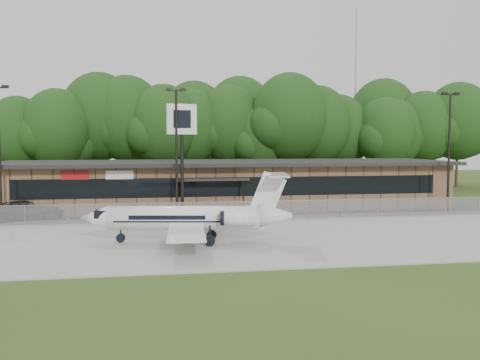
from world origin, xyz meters
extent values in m
plane|color=#364C1B|center=(0.00, 0.00, 0.00)|extent=(160.00, 160.00, 0.00)
cube|color=#9E9B93|center=(0.00, 8.00, 0.04)|extent=(64.00, 18.00, 0.08)
cube|color=#383835|center=(0.00, 19.50, 0.03)|extent=(50.00, 9.00, 0.06)
cube|color=brown|center=(0.00, 24.00, 2.00)|extent=(40.00, 10.00, 4.00)
cube|color=black|center=(0.00, 18.98, 2.30)|extent=(36.00, 0.08, 1.60)
cube|color=black|center=(0.00, 23.50, 4.15)|extent=(41.00, 11.50, 0.30)
cube|color=black|center=(-2.00, 18.40, 3.00)|extent=(6.00, 1.60, 0.20)
cube|color=#9F1315|center=(-13.00, 18.95, 3.40)|extent=(2.20, 0.06, 0.70)
cube|color=silver|center=(-9.50, 18.95, 3.40)|extent=(2.20, 0.06, 0.70)
cube|color=gray|center=(0.00, 15.00, 0.75)|extent=(46.00, 0.03, 1.50)
cube|color=gray|center=(0.00, 15.00, 1.50)|extent=(46.00, 0.04, 0.04)
cylinder|color=gray|center=(22.00, 48.00, 12.50)|extent=(0.20, 0.20, 25.00)
cylinder|color=black|center=(-18.00, 16.50, 5.00)|extent=(0.18, 0.18, 10.00)
cube|color=black|center=(-17.45, 16.50, 10.12)|extent=(0.45, 0.30, 0.22)
cylinder|color=black|center=(-5.00, 16.50, 5.00)|extent=(0.18, 0.18, 10.00)
cube|color=black|center=(-5.00, 16.50, 10.05)|extent=(1.20, 0.12, 0.12)
cube|color=black|center=(-5.55, 16.50, 10.12)|extent=(0.45, 0.30, 0.22)
cube|color=black|center=(-4.45, 16.50, 10.12)|extent=(0.45, 0.30, 0.22)
cylinder|color=black|center=(18.00, 16.50, 5.00)|extent=(0.18, 0.18, 10.00)
cube|color=black|center=(18.00, 16.50, 10.05)|extent=(1.20, 0.12, 0.12)
cube|color=black|center=(17.45, 16.50, 10.12)|extent=(0.45, 0.30, 0.22)
cube|color=black|center=(18.55, 16.50, 10.12)|extent=(0.45, 0.30, 0.22)
cylinder|color=white|center=(-5.09, 6.18, 1.52)|extent=(9.04, 2.87, 1.43)
cone|color=white|center=(-10.38, 7.06, 1.52)|extent=(1.99, 1.70, 1.43)
cone|color=white|center=(0.28, 5.29, 1.65)|extent=(2.17, 1.73, 1.43)
cube|color=white|center=(-5.14, 3.20, 1.12)|extent=(2.82, 5.60, 0.11)
cube|color=white|center=(-4.17, 9.01, 1.12)|extent=(2.82, 5.60, 0.11)
cylinder|color=white|center=(-2.11, 4.55, 1.65)|extent=(2.07, 1.11, 0.80)
cylinder|color=white|center=(-1.74, 6.75, 1.65)|extent=(2.07, 1.11, 0.80)
cube|color=white|center=(-0.16, 5.36, 2.95)|extent=(2.18, 0.48, 2.69)
cube|color=white|center=(0.36, 5.27, 4.06)|extent=(1.82, 4.24, 0.09)
cube|color=black|center=(-9.76, 6.96, 1.77)|extent=(1.06, 1.20, 0.45)
cube|color=black|center=(-3.51, 5.92, 0.31)|extent=(1.06, 2.23, 0.62)
cylinder|color=black|center=(-8.79, 6.79, 0.31)|extent=(0.62, 0.62, 0.20)
imported|color=#2C2C2E|center=(-16.55, 18.01, 0.77)|extent=(6.07, 4.36, 1.54)
cylinder|color=black|center=(-4.56, 16.80, 4.30)|extent=(0.30, 0.30, 8.60)
cube|color=silver|center=(-4.56, 16.80, 7.85)|extent=(2.38, 0.69, 2.37)
cube|color=black|center=(-4.53, 16.66, 7.85)|extent=(1.38, 0.29, 1.40)
camera|label=1|loc=(-6.95, -25.32, 6.11)|focal=40.00mm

